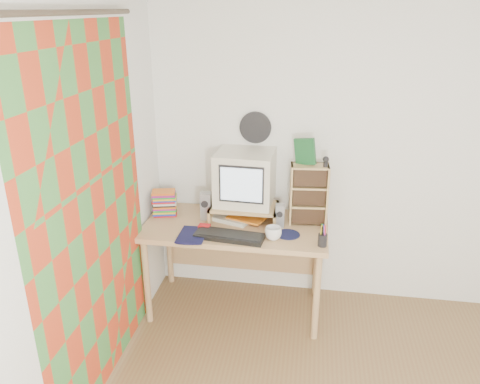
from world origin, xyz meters
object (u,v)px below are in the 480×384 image
(crt_monitor, at_px, (245,179))
(diary, at_px, (179,233))
(mug, at_px, (273,233))
(dvd_stack, at_px, (164,200))
(desk, at_px, (237,237))
(keyboard, at_px, (229,236))
(cd_rack, at_px, (309,195))

(crt_monitor, bearing_deg, diary, -133.46)
(mug, distance_m, diary, 0.68)
(dvd_stack, height_order, mug, dvd_stack)
(desk, height_order, diary, diary)
(mug, bearing_deg, keyboard, -173.81)
(dvd_stack, bearing_deg, desk, -17.00)
(crt_monitor, height_order, dvd_stack, crt_monitor)
(desk, relative_size, cd_rack, 2.99)
(desk, distance_m, dvd_stack, 0.65)
(crt_monitor, xyz_separation_m, cd_rack, (0.49, -0.03, -0.09))
(mug, xyz_separation_m, diary, (-0.68, -0.06, -0.02))
(dvd_stack, height_order, cd_rack, cd_rack)
(cd_rack, bearing_deg, crt_monitor, 171.67)
(desk, relative_size, diary, 5.82)
(crt_monitor, xyz_separation_m, keyboard, (-0.05, -0.38, -0.31))
(keyboard, xyz_separation_m, mug, (0.31, 0.03, 0.03))
(diary, bearing_deg, desk, 39.27)
(cd_rack, relative_size, mug, 3.92)
(dvd_stack, xyz_separation_m, mug, (0.90, -0.29, -0.08))
(desk, relative_size, dvd_stack, 5.46)
(crt_monitor, xyz_separation_m, mug, (0.26, -0.35, -0.28))
(keyboard, xyz_separation_m, cd_rack, (0.55, 0.35, 0.22))
(desk, distance_m, mug, 0.44)
(dvd_stack, distance_m, mug, 0.95)
(desk, xyz_separation_m, diary, (-0.37, -0.32, 0.16))
(diary, bearing_deg, dvd_stack, 121.08)
(dvd_stack, bearing_deg, diary, -71.78)
(crt_monitor, height_order, cd_rack, crt_monitor)
(keyboard, height_order, mug, mug)
(mug, relative_size, diary, 0.50)
(crt_monitor, relative_size, mug, 3.63)
(keyboard, bearing_deg, desk, 94.95)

